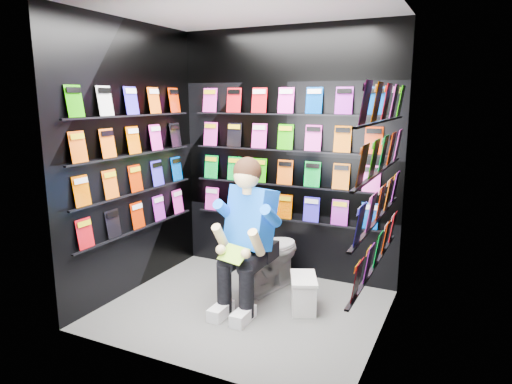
% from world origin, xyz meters
% --- Properties ---
extents(floor, '(2.40, 2.40, 0.00)m').
position_xyz_m(floor, '(0.00, 0.00, 0.00)').
color(floor, '#5A5A58').
rests_on(floor, ground).
extents(ceiling, '(2.40, 2.40, 0.00)m').
position_xyz_m(ceiling, '(0.00, 0.00, 2.60)').
color(ceiling, white).
rests_on(ceiling, floor).
extents(wall_back, '(2.40, 0.04, 2.60)m').
position_xyz_m(wall_back, '(0.00, 1.00, 1.30)').
color(wall_back, black).
rests_on(wall_back, floor).
extents(wall_front, '(2.40, 0.04, 2.60)m').
position_xyz_m(wall_front, '(0.00, -1.00, 1.30)').
color(wall_front, black).
rests_on(wall_front, floor).
extents(wall_left, '(0.04, 2.00, 2.60)m').
position_xyz_m(wall_left, '(-1.20, 0.00, 1.30)').
color(wall_left, black).
rests_on(wall_left, floor).
extents(wall_right, '(0.04, 2.00, 2.60)m').
position_xyz_m(wall_right, '(1.20, 0.00, 1.30)').
color(wall_right, black).
rests_on(wall_right, floor).
extents(comics_back, '(2.10, 0.06, 1.37)m').
position_xyz_m(comics_back, '(0.00, 0.97, 1.31)').
color(comics_back, red).
rests_on(comics_back, wall_back).
extents(comics_left, '(0.06, 1.70, 1.37)m').
position_xyz_m(comics_left, '(-1.17, 0.00, 1.31)').
color(comics_left, red).
rests_on(comics_left, wall_left).
extents(comics_right, '(0.06, 1.70, 1.37)m').
position_xyz_m(comics_right, '(1.17, 0.00, 1.31)').
color(comics_right, red).
rests_on(comics_right, wall_right).
extents(toilet, '(0.60, 0.83, 0.73)m').
position_xyz_m(toilet, '(-0.00, 0.56, 0.37)').
color(toilet, silver).
rests_on(toilet, floor).
extents(longbox, '(0.34, 0.43, 0.28)m').
position_xyz_m(longbox, '(0.49, 0.24, 0.14)').
color(longbox, white).
rests_on(longbox, floor).
extents(longbox_lid, '(0.36, 0.45, 0.03)m').
position_xyz_m(longbox_lid, '(0.49, 0.24, 0.30)').
color(longbox_lid, white).
rests_on(longbox_lid, longbox).
extents(reader, '(0.77, 0.95, 1.53)m').
position_xyz_m(reader, '(-0.00, 0.18, 0.80)').
color(reader, blue).
rests_on(reader, toilet).
extents(held_comic, '(0.29, 0.22, 0.11)m').
position_xyz_m(held_comic, '(-0.00, -0.17, 0.58)').
color(held_comic, green).
rests_on(held_comic, reader).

